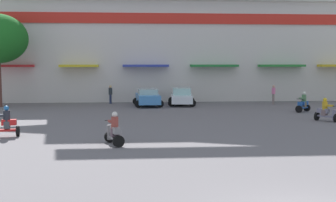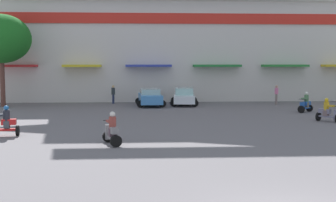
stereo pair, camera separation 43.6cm
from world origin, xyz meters
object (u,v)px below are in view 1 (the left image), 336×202
scooter_rider_4 (114,131)px  pedestrian_1 (110,93)px  scooter_rider_6 (326,112)px  scooter_rider_7 (5,124)px  parked_car_1 (182,97)px  scooter_rider_2 (303,104)px  parked_car_0 (148,97)px  pedestrian_0 (273,93)px

scooter_rider_4 → pedestrian_1: bearing=93.7°
scooter_rider_6 → scooter_rider_7: size_ratio=0.95×
scooter_rider_6 → pedestrian_1: bearing=138.7°
parked_car_1 → scooter_rider_2: size_ratio=2.82×
scooter_rider_6 → scooter_rider_7: (-18.23, -4.17, 0.04)m
parked_car_0 → scooter_rider_2: scooter_rider_2 is taller
parked_car_0 → scooter_rider_2: (11.30, -5.06, -0.13)m
scooter_rider_2 → scooter_rider_4: size_ratio=1.00×
parked_car_1 → pedestrian_0: size_ratio=2.52×
scooter_rider_6 → parked_car_0: bearing=137.2°
scooter_rider_2 → pedestrian_1: bearing=153.0°
parked_car_0 → scooter_rider_7: scooter_rider_7 is taller
parked_car_0 → scooter_rider_2: bearing=-24.1°
scooter_rider_6 → pedestrian_0: 10.51m
scooter_rider_6 → scooter_rider_2: bearing=84.1°
scooter_rider_6 → scooter_rider_7: bearing=-167.1°
scooter_rider_2 → scooter_rider_7: size_ratio=0.98×
scooter_rider_2 → pedestrian_1: pedestrian_1 is taller
parked_car_0 → pedestrian_0: bearing=2.7°
scooter_rider_4 → pedestrian_1: size_ratio=0.92×
scooter_rider_2 → scooter_rider_6: 4.96m
parked_car_1 → scooter_rider_6: (7.89, -10.50, -0.15)m
parked_car_1 → scooter_rider_7: (-10.35, -14.68, -0.11)m
scooter_rider_7 → pedestrian_1: (4.23, 16.49, 0.30)m
scooter_rider_4 → scooter_rider_7: (-5.47, 2.52, 0.02)m
pedestrian_0 → scooter_rider_4: bearing=-126.7°
scooter_rider_2 → scooter_rider_4: 17.64m
scooter_rider_7 → scooter_rider_4: bearing=-24.7°
parked_car_0 → scooter_rider_6: (10.79, -9.99, -0.15)m
parked_car_0 → scooter_rider_4: scooter_rider_4 is taller
parked_car_0 → scooter_rider_7: 16.00m
parked_car_1 → pedestrian_1: size_ratio=2.60×
parked_car_1 → pedestrian_0: pedestrian_0 is taller
scooter_rider_4 → scooter_rider_6: scooter_rider_4 is taller
parked_car_1 → scooter_rider_2: (8.40, -5.57, -0.14)m
scooter_rider_4 → parked_car_1: bearing=74.2°
parked_car_0 → pedestrian_1: bearing=144.2°
parked_car_1 → scooter_rider_6: 13.14m
scooter_rider_6 → pedestrian_1: 18.65m
parked_car_0 → scooter_rider_7: size_ratio=2.67×
scooter_rider_2 → scooter_rider_7: scooter_rider_7 is taller
scooter_rider_4 → scooter_rider_2: bearing=41.2°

